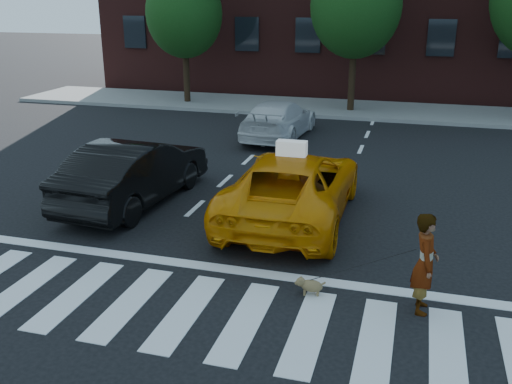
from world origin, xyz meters
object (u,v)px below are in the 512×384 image
tree_left (184,3)px  white_suv (279,119)px  black_sedan (135,172)px  dog (309,285)px  woman (425,263)px  taxi (293,185)px

tree_left → white_suv: tree_left is taller
black_sedan → dog: 5.97m
woman → dog: woman is taller
black_sedan → woman: size_ratio=2.85×
white_suv → woman: bearing=117.8°
tree_left → black_sedan: size_ratio=1.37×
black_sedan → white_suv: size_ratio=1.04×
tree_left → dog: 18.65m
taxi → white_suv: 7.66m
black_sedan → white_suv: 7.65m
taxi → white_suv: (-2.14, 7.35, -0.09)m
woman → black_sedan: bearing=60.9°
tree_left → woman: 19.43m
taxi → dog: (1.05, -3.42, -0.58)m
taxi → dog: size_ratio=10.24×
black_sedan → woman: woman is taller
black_sedan → woman: bearing=158.0°
taxi → white_suv: taxi is taller
taxi → tree_left: bearing=-58.8°
white_suv → dog: size_ratio=8.60×
tree_left → dog: (8.76, -15.90, -4.26)m
white_suv → black_sedan: bearing=79.7°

